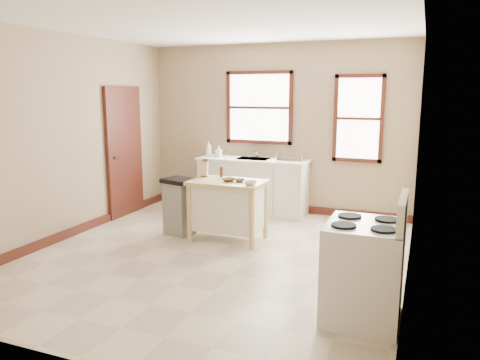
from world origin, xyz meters
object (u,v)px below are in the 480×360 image
Objects in this scene: soap_bottle_a at (209,149)px; bowl_b at (239,180)px; dish_rack at (292,157)px; bowl_a at (229,180)px; kitchen_island at (228,210)px; gas_stove at (364,257)px; pepper_grinder at (221,172)px; bowl_c at (250,183)px; trash_bin at (179,206)px; soap_bottle_b at (219,151)px; knife_block at (204,170)px.

soap_bottle_a is 1.77× the size of bowl_b.
bowl_a is (-0.44, -1.57, -0.13)m from dish_rack.
dish_rack is 0.44× the size of kitchen_island.
pepper_grinder is at bearing 139.50° from gas_stove.
bowl_b is (-0.30, -1.54, -0.13)m from dish_rack.
soap_bottle_a is 2.13m from bowl_c.
soap_bottle_a is 1.59× the size of bowl_c.
kitchen_island is 0.47m from bowl_b.
trash_bin is (-1.13, 0.13, -0.45)m from bowl_c.
bowl_a is at bearing -49.26° from pepper_grinder.
kitchen_island is at bearing 176.25° from bowl_b.
trash_bin is (-0.55, -0.25, -0.50)m from pepper_grinder.
soap_bottle_b is 0.19× the size of kitchen_island.
trash_bin is 3.22m from gas_stove.
kitchen_island is 5.63× the size of bowl_a.
soap_bottle_b is (0.18, 0.01, -0.04)m from soap_bottle_a.
dish_rack is 2.05m from trash_bin.
knife_block is 0.65m from bowl_b.
pepper_grinder is at bearing 38.44° from trash_bin.
soap_bottle_b reaches higher than pepper_grinder.
dish_rack is at bearing 74.32° from bowl_a.
knife_block reaches higher than bowl_a.
soap_bottle_a is at bearing 124.01° from kitchen_island.
pepper_grinder is 0.35m from bowl_a.
bowl_b is at bearing 15.19° from trash_bin.
soap_bottle_a reaches higher than bowl_c.
bowl_a reaches higher than trash_bin.
bowl_c is at bearing 137.21° from gas_stove.
soap_bottle_a reaches higher than bowl_b.
bowl_b is (1.16, -1.48, -0.21)m from soap_bottle_a.
bowl_c is at bearing -18.14° from bowl_a.
bowl_a is at bearing 161.86° from bowl_c.
knife_block is 3.10m from gas_stove.
kitchen_island is 0.44m from bowl_a.
trash_bin is at bearing 173.42° from bowl_c.
dish_rack is 1.47m from pepper_grinder.
pepper_grinder is at bearing 130.89° from kitchen_island.
dish_rack is 2.45× the size of bowl_a.
soap_bottle_a reaches higher than soap_bottle_b.
gas_stove is at bearing -16.36° from trash_bin.
bowl_c reaches higher than kitchen_island.
kitchen_island is at bearing -74.75° from soap_bottle_a.
trash_bin is (-0.77, 0.01, -0.44)m from bowl_a.
gas_stove is (2.46, -1.85, -0.35)m from knife_block.
bowl_c is at bearing -91.56° from dish_rack.
trash_bin is at bearing 178.94° from bowl_a.
trash_bin is at bearing -126.62° from dish_rack.
soap_bottle_a reaches higher than pepper_grinder.
dish_rack is at bearing 79.14° from bowl_b.
bowl_b is at bearing 138.06° from gas_stove.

